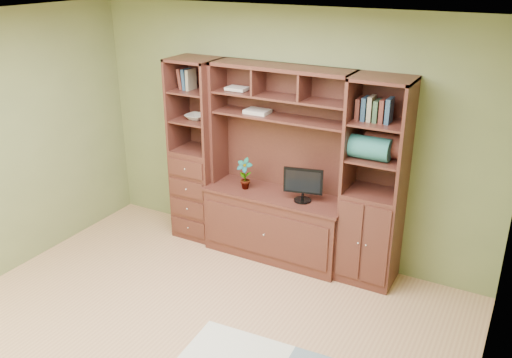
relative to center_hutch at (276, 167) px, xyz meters
The scene contains 10 objects.
room 1.76m from the center_hutch, 90.66° to the right, with size 4.60×4.10×2.64m.
center_hutch is the anchor object (origin of this frame).
left_tower 1.00m from the center_hutch, behind, with size 0.50×0.45×2.05m, color #4D221A.
right_tower 1.03m from the center_hutch, ahead, with size 0.55×0.45×2.05m, color #4D221A.
monitor 0.33m from the center_hutch, ahead, with size 0.40×0.18×0.49m, color black.
orchid 0.37m from the center_hutch, behind, with size 0.18×0.12×0.34m, color #A86038.
magazines 0.60m from the center_hutch, 161.11° to the left, with size 0.25×0.18×0.04m, color #BBAD9F.
bowl 1.07m from the center_hutch, behind, with size 0.22×0.22×0.05m, color beige.
blanket_teal 1.04m from the center_hutch, ahead, with size 0.37×0.22×0.22m, color #296D67.
blanket_red 1.15m from the center_hutch, ahead, with size 0.40×0.22×0.22m, color brown.
Camera 1 is at (2.32, -2.91, 3.02)m, focal length 38.00 mm.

